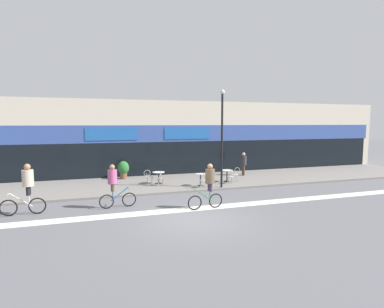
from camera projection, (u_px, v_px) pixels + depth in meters
The scene contains 18 objects.
ground_plane at pixel (193, 219), 12.09m from camera, with size 120.00×120.00×0.00m, color #5B5B60.
sidewalk_slab at pixel (159, 183), 18.97m from camera, with size 40.00×5.50×0.12m, color slate.
storefront_facade at pixel (147, 138), 23.17m from camera, with size 40.00×4.06×5.50m.
bike_lane_stripe at pixel (184, 210), 13.43m from camera, with size 36.00×0.70×0.01m, color silver.
bistro_table_0 at pixel (159, 175), 18.56m from camera, with size 0.76×0.76×0.74m.
bistro_table_1 at pixel (200, 177), 17.94m from camera, with size 0.60×0.60×0.72m.
bistro_table_2 at pixel (227, 173), 19.15m from camera, with size 0.76×0.76×0.76m.
cafe_chair_0_near at pixel (161, 177), 17.96m from camera, with size 0.45×0.60×0.90m.
cafe_chair_0_side at pixel (149, 176), 18.37m from camera, with size 0.59×0.44×0.90m.
cafe_chair_1_near at pixel (204, 179), 17.34m from camera, with size 0.43×0.59×0.90m.
cafe_chair_2_near at pixel (231, 175), 18.55m from camera, with size 0.45×0.60×0.90m.
cafe_chair_2_side at pixel (236, 173), 19.34m from camera, with size 0.59×0.43×0.90m.
planter_pot at pixel (123, 169), 20.20m from camera, with size 0.76×0.76×1.20m.
lamp_post at pixel (222, 132), 17.24m from camera, with size 0.26×0.26×5.65m.
cyclist_0 at pixel (114, 183), 13.60m from camera, with size 1.67×0.52×2.02m.
cyclist_1 at pixel (209, 183), 13.50m from camera, with size 1.70×0.53×2.06m.
cyclist_2 at pixel (27, 185), 12.59m from camera, with size 1.80×0.48×2.18m.
pedestrian_near_end at pixel (244, 162), 21.52m from camera, with size 0.47×0.47×1.65m.
Camera 1 is at (-3.57, -11.20, 3.87)m, focal length 28.00 mm.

